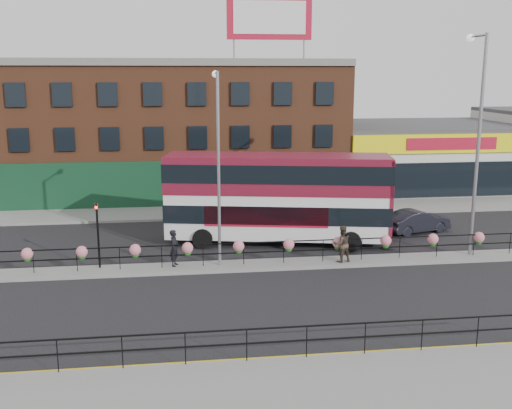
{
  "coord_description": "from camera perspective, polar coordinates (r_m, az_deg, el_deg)",
  "views": [
    {
      "loc": [
        -4.03,
        -28.11,
        9.4
      ],
      "look_at": [
        0.0,
        3.0,
        2.5
      ],
      "focal_mm": 42.0,
      "sensor_mm": 36.0,
      "label": 1
    }
  ],
  "objects": [
    {
      "name": "lamp_column_west",
      "position": [
        28.71,
        -3.64,
        4.99
      ],
      "size": [
        0.34,
        1.65,
        9.38
      ],
      "color": "gray",
      "rests_on": "median"
    },
    {
      "name": "north_pavement",
      "position": [
        41.38,
        -1.6,
        -0.63
      ],
      "size": [
        60.0,
        4.0,
        0.15
      ],
      "primitive_type": "cube",
      "color": "gray",
      "rests_on": "ground"
    },
    {
      "name": "double_decker_bus",
      "position": [
        33.23,
        2.14,
        1.43
      ],
      "size": [
        12.7,
        5.28,
        5.01
      ],
      "color": "silver",
      "rests_on": "ground"
    },
    {
      "name": "supermarket",
      "position": [
        52.46,
        15.19,
        4.58
      ],
      "size": [
        15.0,
        12.25,
        5.3
      ],
      "color": "silver",
      "rests_on": "ground"
    },
    {
      "name": "yellow_line_inner",
      "position": [
        21.06,
        4.58,
        -14.13
      ],
      "size": [
        60.0,
        0.1,
        0.01
      ],
      "primitive_type": "cube",
      "color": "gold",
      "rests_on": "ground"
    },
    {
      "name": "median",
      "position": [
        29.89,
        0.74,
        -5.77
      ],
      "size": [
        60.0,
        1.6,
        0.15
      ],
      "primitive_type": "cube",
      "color": "gray",
      "rests_on": "ground"
    },
    {
      "name": "ground",
      "position": [
        29.91,
        0.74,
        -5.91
      ],
      "size": [
        120.0,
        120.0,
        0.0
      ],
      "primitive_type": "plane",
      "color": "black",
      "rests_on": "ground"
    },
    {
      "name": "south_pavement",
      "position": [
        19.05,
        6.07,
        -16.98
      ],
      "size": [
        60.0,
        4.0,
        0.15
      ],
      "primitive_type": "cube",
      "color": "gray",
      "rests_on": "ground"
    },
    {
      "name": "pedestrian_a",
      "position": [
        29.55,
        -7.77,
        -4.12
      ],
      "size": [
        0.88,
        0.78,
        1.81
      ],
      "primitive_type": "imported",
      "rotation": [
        0.0,
        0.0,
        1.3
      ],
      "color": "black",
      "rests_on": "median"
    },
    {
      "name": "billboard",
      "position": [
        43.75,
        1.29,
        17.36
      ],
      "size": [
        6.0,
        0.29,
        4.4
      ],
      "color": "#A21027",
      "rests_on": "brick_building"
    },
    {
      "name": "yellow_line_outer",
      "position": [
        20.9,
        4.68,
        -14.35
      ],
      "size": [
        60.0,
        0.1,
        0.01
      ],
      "primitive_type": "cube",
      "color": "gold",
      "rests_on": "ground"
    },
    {
      "name": "south_railing",
      "position": [
        19.99,
        -0.89,
        -12.56
      ],
      "size": [
        20.04,
        0.05,
        1.12
      ],
      "color": "black",
      "rests_on": "south_pavement"
    },
    {
      "name": "traffic_light_median",
      "position": [
        29.6,
        -14.88,
        -1.56
      ],
      "size": [
        0.15,
        0.28,
        3.65
      ],
      "color": "black",
      "rests_on": "median"
    },
    {
      "name": "pedestrian_b",
      "position": [
        30.19,
        8.18,
        -3.73
      ],
      "size": [
        1.17,
        1.05,
        1.85
      ],
      "primitive_type": "imported",
      "rotation": [
        0.0,
        0.0,
        3.34
      ],
      "color": "#3F3227",
      "rests_on": "median"
    },
    {
      "name": "car",
      "position": [
        37.26,
        15.06,
        -1.55
      ],
      "size": [
        4.03,
        5.09,
        1.38
      ],
      "primitive_type": "imported",
      "rotation": [
        0.0,
        0.0,
        1.9
      ],
      "color": "black",
      "rests_on": "ground"
    },
    {
      "name": "median_railing",
      "position": [
        29.6,
        0.75,
        -3.99
      ],
      "size": [
        30.04,
        0.56,
        1.23
      ],
      "color": "black",
      "rests_on": "median"
    },
    {
      "name": "lamp_column_east",
      "position": [
        32.33,
        20.3,
        7.01
      ],
      "size": [
        0.4,
        1.97,
        11.2
      ],
      "color": "gray",
      "rests_on": "median"
    },
    {
      "name": "brick_building",
      "position": [
        48.26,
        -7.37,
        7.22
      ],
      "size": [
        25.0,
        12.21,
        10.3
      ],
      "color": "brown",
      "rests_on": "ground"
    }
  ]
}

